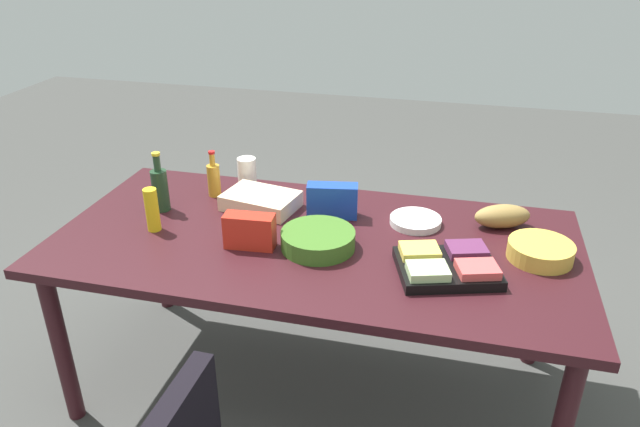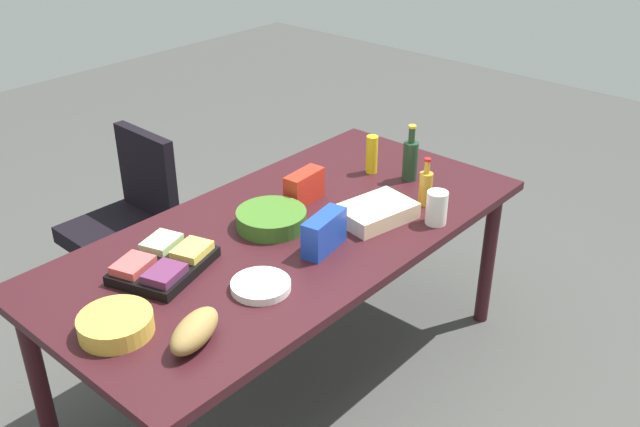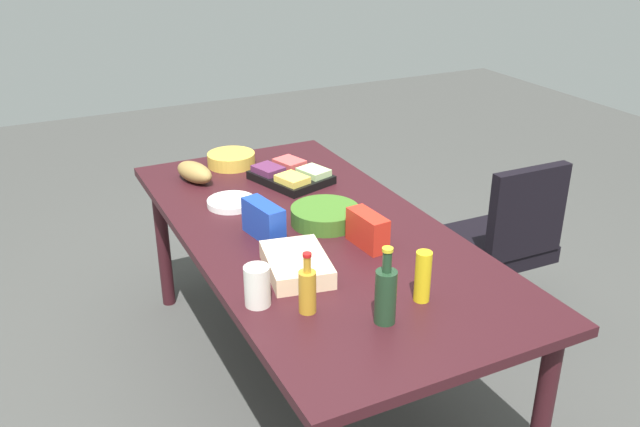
% 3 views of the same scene
% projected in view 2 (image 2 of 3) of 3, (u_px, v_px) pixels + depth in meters
% --- Properties ---
extents(ground_plane, '(10.00, 10.00, 0.00)m').
position_uv_depth(ground_plane, '(293.00, 376.00, 3.35)').
color(ground_plane, '#444442').
extents(conference_table, '(2.14, 1.04, 0.79)m').
position_uv_depth(conference_table, '(290.00, 245.00, 3.01)').
color(conference_table, '#351318').
rests_on(conference_table, ground).
extents(office_chair, '(0.56, 0.56, 0.91)m').
position_uv_depth(office_chair, '(128.00, 239.00, 3.79)').
color(office_chair, gray).
rests_on(office_chair, ground).
extents(paper_plate_stack, '(0.27, 0.27, 0.03)m').
position_uv_depth(paper_plate_stack, '(261.00, 286.00, 2.58)').
color(paper_plate_stack, white).
rests_on(paper_plate_stack, conference_table).
extents(wine_bottle, '(0.09, 0.09, 0.27)m').
position_uv_depth(wine_bottle, '(410.00, 159.00, 3.36)').
color(wine_bottle, '#1F3D25').
rests_on(wine_bottle, conference_table).
extents(chip_bag_red, '(0.21, 0.10, 0.14)m').
position_uv_depth(chip_bag_red, '(304.00, 187.00, 3.17)').
color(chip_bag_red, red).
rests_on(chip_bag_red, conference_table).
extents(fruit_platter, '(0.43, 0.37, 0.07)m').
position_uv_depth(fruit_platter, '(164.00, 263.00, 2.68)').
color(fruit_platter, black).
rests_on(fruit_platter, conference_table).
extents(mustard_bottle, '(0.06, 0.06, 0.19)m').
position_uv_depth(mustard_bottle, '(372.00, 154.00, 3.43)').
color(mustard_bottle, yellow).
rests_on(mustard_bottle, conference_table).
extents(chip_bag_blue, '(0.23, 0.12, 0.15)m').
position_uv_depth(chip_bag_blue, '(324.00, 233.00, 2.80)').
color(chip_bag_blue, '#1B3FAE').
rests_on(chip_bag_blue, conference_table).
extents(sheet_cake, '(0.36, 0.28, 0.07)m').
position_uv_depth(sheet_cake, '(376.00, 212.00, 3.04)').
color(sheet_cake, beige).
rests_on(sheet_cake, conference_table).
extents(mayo_jar, '(0.11, 0.11, 0.15)m').
position_uv_depth(mayo_jar, '(437.00, 208.00, 2.99)').
color(mayo_jar, white).
rests_on(mayo_jar, conference_table).
extents(chip_bowl, '(0.31, 0.31, 0.07)m').
position_uv_depth(chip_bowl, '(116.00, 324.00, 2.35)').
color(chip_bowl, gold).
rests_on(chip_bowl, conference_table).
extents(salad_bowl, '(0.37, 0.37, 0.07)m').
position_uv_depth(salad_bowl, '(271.00, 219.00, 2.98)').
color(salad_bowl, '#3B6A22').
rests_on(salad_bowl, conference_table).
extents(dressing_bottle, '(0.08, 0.08, 0.22)m').
position_uv_depth(dressing_bottle, '(426.00, 187.00, 3.14)').
color(dressing_bottle, '#C38C26').
rests_on(dressing_bottle, conference_table).
extents(bread_loaf, '(0.26, 0.18, 0.10)m').
position_uv_depth(bread_loaf, '(195.00, 331.00, 2.29)').
color(bread_loaf, olive).
rests_on(bread_loaf, conference_table).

